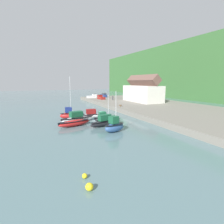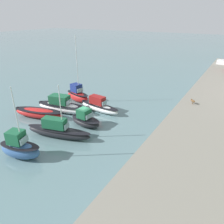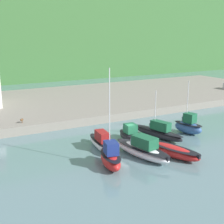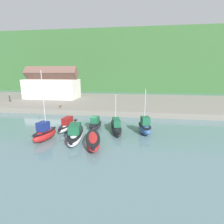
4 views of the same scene
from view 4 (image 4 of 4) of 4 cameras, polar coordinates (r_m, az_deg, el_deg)
The scene contains 13 objects.
ground_plane at distance 31.87m, azimuth -7.61°, elevation -5.97°, with size 320.00×320.00×0.00m, color slate.
hillside_backdrop at distance 125.33m, azimuth 4.53°, elevation 15.41°, with size 240.00×76.09×30.15m.
quay_promenade at distance 56.04m, azimuth -0.54°, elevation 3.25°, with size 103.83×30.98×1.31m.
harbor_clubhouse at distance 63.15m, azimuth -19.01°, elevation 7.93°, with size 17.80×8.13×10.67m.
moored_boat_0 at distance 32.89m, azimuth -14.05°, elevation -4.09°, with size 2.24×7.00×2.35m.
moored_boat_1 at distance 32.44m, azimuth -5.51°, elevation -4.00°, with size 2.26×4.43×2.33m.
moored_boat_2 at distance 30.82m, azimuth 1.32°, elevation -4.79°, with size 3.53×8.29×6.52m.
moored_boat_3 at distance 30.19m, azimuth 10.62°, elevation -4.90°, with size 2.85×4.73×7.58m.
moored_boat_4 at distance 28.90m, azimuth -21.13°, elevation -6.47°, with size 2.80×5.12×10.54m.
moored_boat_5 at distance 27.79m, azimuth -11.85°, elevation -7.02°, with size 3.83×8.52×2.57m.
moored_boat_6 at distance 25.65m, azimuth -6.23°, elevation -9.15°, with size 3.91×7.66×1.31m.
person_on_quay at distance 61.39m, azimuth -30.44°, elevation 3.95°, with size 0.40×0.40×2.14m.
dog_on_quay at distance 46.02m, azimuth -16.53°, elevation 1.88°, with size 0.72×0.82×0.68m.
Camera 4 is at (8.42, -28.90, 10.47)m, focal length 28.00 mm.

